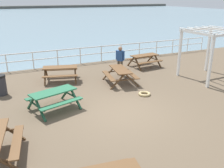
% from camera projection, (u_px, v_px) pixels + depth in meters
% --- Properties ---
extents(ground_plane, '(30.00, 24.00, 0.20)m').
position_uv_depth(ground_plane, '(123.00, 114.00, 9.67)').
color(ground_plane, brown).
extents(sea_band, '(142.00, 90.00, 0.01)m').
position_uv_depth(sea_band, '(15.00, 17.00, 54.66)').
color(sea_band, gray).
rests_on(sea_band, ground).
extents(distant_shoreline, '(142.00, 6.00, 1.80)m').
position_uv_depth(distant_shoreline, '(6.00, 9.00, 91.37)').
color(distant_shoreline, '#4C4C47').
rests_on(distant_shoreline, ground).
extents(seaward_railing, '(23.07, 0.07, 1.08)m').
position_uv_depth(seaward_railing, '(69.00, 54.00, 16.00)').
color(seaward_railing, white).
rests_on(seaward_railing, ground).
extents(picnic_table_near_left, '(2.14, 1.93, 0.80)m').
position_uv_depth(picnic_table_near_left, '(60.00, 70.00, 13.00)').
color(picnic_table_near_left, brown).
rests_on(picnic_table_near_left, ground).
extents(picnic_table_near_right, '(2.16, 1.95, 0.80)m').
position_uv_depth(picnic_table_near_right, '(53.00, 96.00, 9.68)').
color(picnic_table_near_right, '#286B47').
rests_on(picnic_table_near_right, ground).
extents(picnic_table_far_left, '(1.91, 1.67, 0.80)m').
position_uv_depth(picnic_table_far_left, '(145.00, 58.00, 15.63)').
color(picnic_table_far_left, brown).
rests_on(picnic_table_far_left, ground).
extents(picnic_table_corner, '(1.78, 2.01, 0.80)m').
position_uv_depth(picnic_table_corner, '(120.00, 72.00, 12.64)').
color(picnic_table_corner, brown).
rests_on(picnic_table_corner, ground).
extents(visitor, '(0.39, 0.42, 1.66)m').
position_uv_depth(visitor, '(120.00, 59.00, 13.82)').
color(visitor, '#4C4233').
rests_on(visitor, ground).
extents(lattice_pergola, '(2.51, 2.62, 2.70)m').
position_uv_depth(lattice_pergola, '(211.00, 42.00, 12.94)').
color(lattice_pergola, white).
rests_on(lattice_pergola, ground).
extents(litter_bin, '(0.55, 0.55, 0.95)m').
position_uv_depth(litter_bin, '(0.00, 85.00, 11.15)').
color(litter_bin, '#2D2D33').
rests_on(litter_bin, ground).
extents(rope_coil, '(0.55, 0.55, 0.11)m').
position_uv_depth(rope_coil, '(144.00, 94.00, 11.26)').
color(rope_coil, tan).
rests_on(rope_coil, ground).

